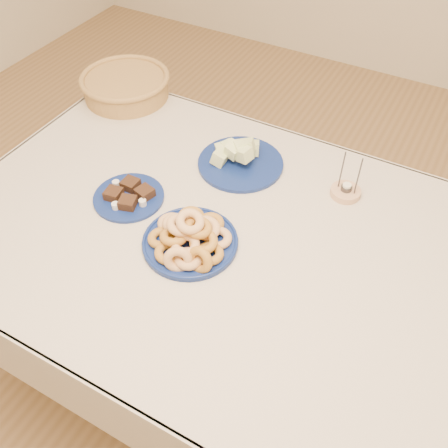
{
  "coord_description": "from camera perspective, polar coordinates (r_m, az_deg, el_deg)",
  "views": [
    {
      "loc": [
        0.44,
        -0.85,
        1.81
      ],
      "look_at": [
        0.0,
        -0.05,
        0.85
      ],
      "focal_mm": 40.0,
      "sensor_mm": 36.0,
      "label": 1
    }
  ],
  "objects": [
    {
      "name": "wicker_basket",
      "position": [
        2.02,
        -11.18,
        15.31
      ],
      "size": [
        0.42,
        0.42,
        0.09
      ],
      "rotation": [
        0.0,
        0.0,
        0.24
      ],
      "color": "olive",
      "rests_on": "dining_table"
    },
    {
      "name": "ground",
      "position": [
        2.05,
        0.7,
        -15.7
      ],
      "size": [
        5.0,
        5.0,
        0.0
      ],
      "primitive_type": "plane",
      "color": "olive",
      "rests_on": "ground"
    },
    {
      "name": "candle_holder",
      "position": [
        1.59,
        13.74,
        3.65
      ],
      "size": [
        0.1,
        0.1,
        0.16
      ],
      "rotation": [
        0.0,
        0.0,
        -0.11
      ],
      "color": "tan",
      "rests_on": "dining_table"
    },
    {
      "name": "melon_plate",
      "position": [
        1.65,
        1.65,
        7.64
      ],
      "size": [
        0.33,
        0.33,
        0.1
      ],
      "rotation": [
        0.0,
        0.0,
        0.19
      ],
      "color": "navy",
      "rests_on": "dining_table"
    },
    {
      "name": "donut_platter",
      "position": [
        1.39,
        -3.92,
        -1.67
      ],
      "size": [
        0.35,
        0.35,
        0.12
      ],
      "rotation": [
        0.0,
        0.0,
        0.35
      ],
      "color": "navy",
      "rests_on": "dining_table"
    },
    {
      "name": "brownie_plate",
      "position": [
        1.56,
        -10.83,
        3.17
      ],
      "size": [
        0.22,
        0.22,
        0.04
      ],
      "rotation": [
        0.0,
        0.0,
        -0.03
      ],
      "color": "navy",
      "rests_on": "dining_table"
    },
    {
      "name": "dining_table",
      "position": [
        1.51,
        0.92,
        -4.19
      ],
      "size": [
        1.71,
        1.11,
        0.75
      ],
      "color": "brown",
      "rests_on": "ground"
    }
  ]
}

